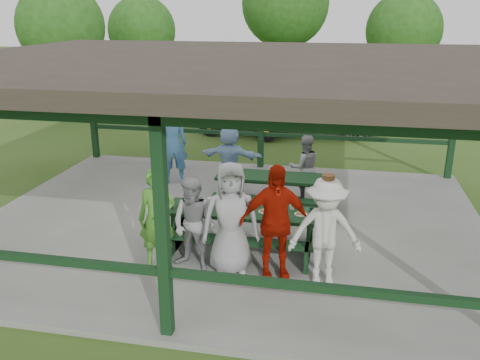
% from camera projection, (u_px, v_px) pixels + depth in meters
% --- Properties ---
extents(ground, '(90.00, 90.00, 0.00)m').
position_uv_depth(ground, '(230.00, 225.00, 10.28)').
color(ground, '#34531A').
rests_on(ground, ground).
extents(concrete_slab, '(10.00, 8.00, 0.10)m').
position_uv_depth(concrete_slab, '(230.00, 223.00, 10.26)').
color(concrete_slab, slate).
rests_on(concrete_slab, ground).
extents(pavilion_structure, '(10.60, 8.60, 3.24)m').
position_uv_depth(pavilion_structure, '(229.00, 66.00, 9.26)').
color(pavilion_structure, black).
rests_on(pavilion_structure, concrete_slab).
extents(picnic_table_near, '(2.69, 1.39, 0.75)m').
position_uv_depth(picnic_table_near, '(243.00, 224.00, 8.88)').
color(picnic_table_near, black).
rests_on(picnic_table_near, concrete_slab).
extents(picnic_table_far, '(2.41, 1.39, 0.75)m').
position_uv_depth(picnic_table_far, '(274.00, 188.00, 10.69)').
color(picnic_table_far, black).
rests_on(picnic_table_far, concrete_slab).
extents(table_setting, '(2.38, 0.45, 0.10)m').
position_uv_depth(table_setting, '(241.00, 207.00, 8.82)').
color(table_setting, white).
rests_on(table_setting, picnic_table_near).
extents(contestant_green, '(0.68, 0.53, 1.67)m').
position_uv_depth(contestant_green, '(157.00, 218.00, 8.24)').
color(contestant_green, '#448827').
rests_on(contestant_green, concrete_slab).
extents(contestant_grey_left, '(0.89, 0.77, 1.56)m').
position_uv_depth(contestant_grey_left, '(194.00, 224.00, 8.14)').
color(contestant_grey_left, gray).
rests_on(contestant_grey_left, concrete_slab).
extents(contestant_grey_mid, '(1.03, 0.81, 1.85)m').
position_uv_depth(contestant_grey_mid, '(231.00, 219.00, 7.99)').
color(contestant_grey_mid, gray).
rests_on(contestant_grey_mid, concrete_slab).
extents(contestant_red, '(1.18, 0.76, 1.87)m').
position_uv_depth(contestant_red, '(275.00, 222.00, 7.82)').
color(contestant_red, '#9F1305').
rests_on(contestant_red, concrete_slab).
extents(contestant_white_fedora, '(1.19, 0.79, 1.77)m').
position_uv_depth(contestant_white_fedora, '(325.00, 232.00, 7.68)').
color(contestant_white_fedora, silver).
rests_on(contestant_white_fedora, concrete_slab).
extents(spectator_lblue, '(1.52, 0.62, 1.59)m').
position_uv_depth(spectator_lblue, '(230.00, 158.00, 11.66)').
color(spectator_lblue, '#8AAFD5').
rests_on(spectator_lblue, concrete_slab).
extents(spectator_blue, '(0.84, 0.70, 1.95)m').
position_uv_depth(spectator_blue, '(173.00, 144.00, 12.23)').
color(spectator_blue, teal).
rests_on(spectator_blue, concrete_slab).
extents(spectator_grey, '(0.85, 0.76, 1.46)m').
position_uv_depth(spectator_grey, '(305.00, 167.00, 11.24)').
color(spectator_grey, gray).
rests_on(spectator_grey, concrete_slab).
extents(pickup_truck, '(4.93, 2.52, 1.33)m').
position_uv_depth(pickup_truck, '(313.00, 114.00, 17.78)').
color(pickup_truck, silver).
rests_on(pickup_truck, ground).
extents(farm_trailer, '(4.36, 2.41, 1.51)m').
position_uv_depth(farm_trailer, '(247.00, 112.00, 17.61)').
color(farm_trailer, '#1B4396').
rests_on(farm_trailer, ground).
extents(tree_far_left, '(3.05, 3.05, 4.76)m').
position_uv_depth(tree_far_left, '(142.00, 31.00, 23.08)').
color(tree_far_left, '#311E13').
rests_on(tree_far_left, ground).
extents(tree_left, '(4.14, 4.14, 6.47)m').
position_uv_depth(tree_left, '(285.00, 4.00, 24.09)').
color(tree_left, '#311E13').
rests_on(tree_left, ground).
extents(tree_mid, '(3.12, 3.12, 4.88)m').
position_uv_depth(tree_mid, '(404.00, 31.00, 21.15)').
color(tree_mid, '#311E13').
rests_on(tree_mid, ground).
extents(tree_edge_left, '(3.32, 3.32, 5.19)m').
position_uv_depth(tree_edge_left, '(61.00, 27.00, 19.46)').
color(tree_edge_left, '#311E13').
rests_on(tree_edge_left, ground).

